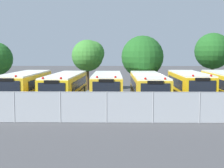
{
  "coord_description": "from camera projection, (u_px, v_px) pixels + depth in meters",
  "views": [
    {
      "loc": [
        -2.7,
        -28.03,
        4.32
      ],
      "look_at": [
        -3.12,
        0.0,
        1.6
      ],
      "focal_mm": 51.19,
      "sensor_mm": 36.0,
      "label": 1
    }
  ],
  "objects": [
    {
      "name": "tree_3",
      "position": [
        213.0,
        51.0,
        37.46
      ],
      "size": [
        4.24,
        4.24,
        6.69
      ],
      "color": "#4C3823",
      "rests_on": "ground_plane"
    },
    {
      "name": "tree_1",
      "position": [
        89.0,
        55.0,
        37.35
      ],
      "size": [
        3.84,
        3.7,
        5.89
      ],
      "color": "#4C3823",
      "rests_on": "ground_plane"
    },
    {
      "name": "traffic_cone",
      "position": [
        49.0,
        115.0,
        20.51
      ],
      "size": [
        0.52,
        0.52,
        0.69
      ],
      "primitive_type": "cone",
      "color": "#EA5914",
      "rests_on": "ground_plane"
    },
    {
      "name": "school_bus_2",
      "position": [
        107.0,
        86.0,
        28.14
      ],
      "size": [
        2.66,
        9.44,
        2.65
      ],
      "rotation": [
        0.0,
        0.0,
        3.16
      ],
      "color": "yellow",
      "rests_on": "ground_plane"
    },
    {
      "name": "chainlink_fence",
      "position": [
        153.0,
        107.0,
        19.67
      ],
      "size": [
        28.74,
        0.07,
        1.96
      ],
      "color": "#9EA0A3",
      "rests_on": "ground_plane"
    },
    {
      "name": "tree_2",
      "position": [
        142.0,
        56.0,
        35.36
      ],
      "size": [
        4.66,
        4.66,
        6.25
      ],
      "color": "#4C3823",
      "rests_on": "ground_plane"
    },
    {
      "name": "school_bus_0",
      "position": [
        26.0,
        86.0,
        28.18
      ],
      "size": [
        2.65,
        9.91,
        2.72
      ],
      "rotation": [
        0.0,
        0.0,
        3.13
      ],
      "color": "yellow",
      "rests_on": "ground_plane"
    },
    {
      "name": "school_bus_1",
      "position": [
        66.0,
        86.0,
        28.45
      ],
      "size": [
        2.76,
        11.11,
        2.6
      ],
      "rotation": [
        0.0,
        0.0,
        3.11
      ],
      "color": "yellow",
      "rests_on": "ground_plane"
    },
    {
      "name": "ground_plane",
      "position": [
        147.0,
        102.0,
        28.27
      ],
      "size": [
        160.0,
        160.0,
        0.0
      ],
      "primitive_type": "plane",
      "color": "#424244"
    },
    {
      "name": "school_bus_4",
      "position": [
        189.0,
        86.0,
        27.81
      ],
      "size": [
        2.58,
        9.35,
        2.76
      ],
      "rotation": [
        0.0,
        0.0,
        3.13
      ],
      "color": "yellow",
      "rests_on": "ground_plane"
    },
    {
      "name": "school_bus_3",
      "position": [
        148.0,
        87.0,
        28.13
      ],
      "size": [
        2.65,
        11.28,
        2.6
      ],
      "rotation": [
        0.0,
        0.0,
        3.14
      ],
      "color": "yellow",
      "rests_on": "ground_plane"
    }
  ]
}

